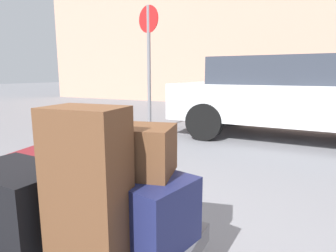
% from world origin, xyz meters
% --- Properties ---
extents(luggage_cart, '(1.27, 0.76, 0.34)m').
position_xyz_m(luggage_cart, '(0.00, 0.00, 0.27)').
color(luggage_cart, '#4C4C51').
rests_on(luggage_cart, ground_plane).
extents(duffel_bag_navy_rear_left, '(0.68, 0.47, 0.32)m').
position_xyz_m(duffel_bag_navy_rear_left, '(0.30, 0.13, 0.50)').
color(duffel_bag_navy_rear_left, '#191E47').
rests_on(duffel_bag_navy_rear_left, luggage_cart).
extents(duffel_bag_black_rear_right, '(0.55, 0.38, 0.34)m').
position_xyz_m(duffel_bag_black_rear_right, '(-0.21, -0.11, 0.51)').
color(duffel_bag_black_rear_right, black).
rests_on(duffel_bag_black_rear_right, luggage_cart).
extents(suitcase_brown_front_left, '(0.34, 0.25, 0.67)m').
position_xyz_m(suitcase_brown_front_left, '(0.26, -0.13, 0.67)').
color(suitcase_brown_front_left, '#51331E').
rests_on(suitcase_brown_front_left, luggage_cart).
extents(duffel_bag_maroon_stacked_top, '(0.57, 0.36, 0.33)m').
position_xyz_m(duffel_bag_maroon_stacked_top, '(-0.27, 0.19, 0.50)').
color(duffel_bag_maroon_stacked_top, maroon).
rests_on(duffel_bag_maroon_stacked_top, luggage_cart).
extents(duffel_bag_brown_topmost_pile, '(0.46, 0.35, 0.24)m').
position_xyz_m(duffel_bag_brown_topmost_pile, '(0.30, 0.13, 0.77)').
color(duffel_bag_brown_topmost_pile, '#51331E').
rests_on(duffel_bag_brown_topmost_pile, duffel_bag_navy_rear_left).
extents(parked_car, '(4.36, 2.04, 1.42)m').
position_xyz_m(parked_car, '(0.91, 4.48, 0.76)').
color(parked_car, silver).
rests_on(parked_car, ground_plane).
extents(no_parking_sign, '(0.48, 0.16, 2.40)m').
position_xyz_m(no_parking_sign, '(-1.70, 3.95, 1.48)').
color(no_parking_sign, slate).
rests_on(no_parking_sign, ground_plane).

